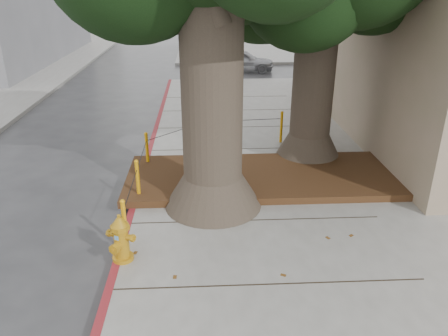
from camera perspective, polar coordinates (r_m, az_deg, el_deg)
name	(u,v)px	position (r m, az deg, el deg)	size (l,w,h in m)	color
ground	(237,293)	(7.18, 1.74, -16.01)	(140.00, 140.00, 0.00)	#28282B
sidewalk_far	(282,41)	(36.40, 7.64, 16.11)	(16.00, 20.00, 0.15)	slate
curb_red	(132,214)	(9.32, -11.93, -5.93)	(0.14, 26.00, 0.16)	maroon
planter_bed	(262,177)	(10.47, 4.97, -1.13)	(6.40, 2.60, 0.16)	black
bollard_ring	(188,154)	(10.65, -4.75, 1.85)	(3.79, 5.39, 0.95)	orange
fire_hydrant	(121,238)	(7.61, -13.32, -8.92)	(0.48, 0.48, 0.87)	#BC8213
car_silver	(242,61)	(24.06, 2.32, 13.85)	(1.37, 3.41, 1.16)	#939498
car_red	(407,55)	(27.66, 22.81, 13.40)	(1.27, 3.65, 1.20)	maroon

